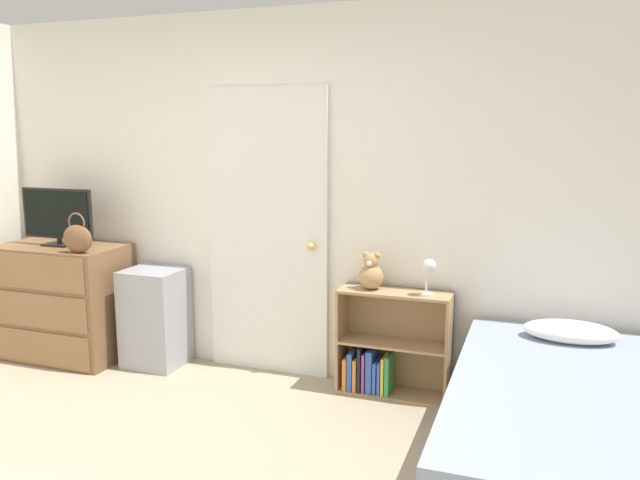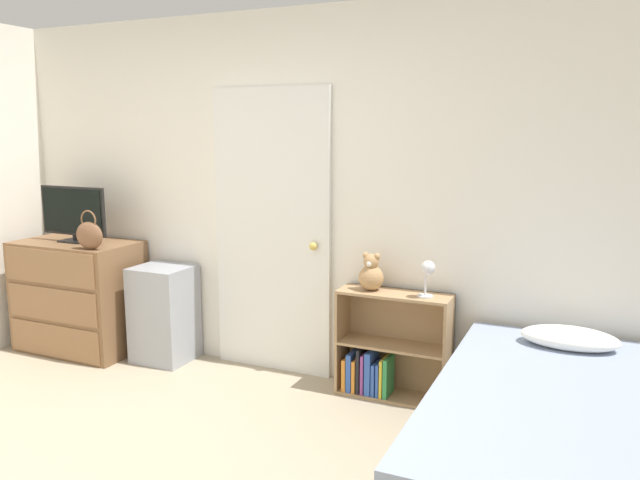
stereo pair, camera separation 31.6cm
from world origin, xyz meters
name	(u,v)px [view 2 (the right image)]	position (x,y,z in m)	size (l,w,h in m)	color
wall_back	(274,196)	(0.00, 2.07, 1.27)	(10.00, 0.06, 2.55)	white
door_closed	(272,232)	(0.01, 2.02, 1.02)	(0.91, 0.09, 2.03)	white
dresser	(79,296)	(-1.59, 1.74, 0.44)	(0.96, 0.56, 0.88)	brown
tv	(73,213)	(-1.59, 1.74, 1.10)	(0.62, 0.16, 0.43)	black
handbag	(89,235)	(-1.25, 1.55, 0.98)	(0.24, 0.09, 0.29)	brown
storage_bin	(164,313)	(-0.83, 1.83, 0.36)	(0.41, 0.38, 0.73)	#999EA8
bookshelf	(385,354)	(0.91, 1.90, 0.28)	(0.74, 0.25, 0.71)	tan
teddy_bear	(371,274)	(0.81, 1.89, 0.81)	(0.16, 0.16, 0.25)	tan
desk_lamp	(428,272)	(1.19, 1.86, 0.87)	(0.11, 0.11, 0.24)	silver
bed	(557,450)	(2.03, 1.05, 0.28)	(1.16, 1.96, 0.66)	brown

